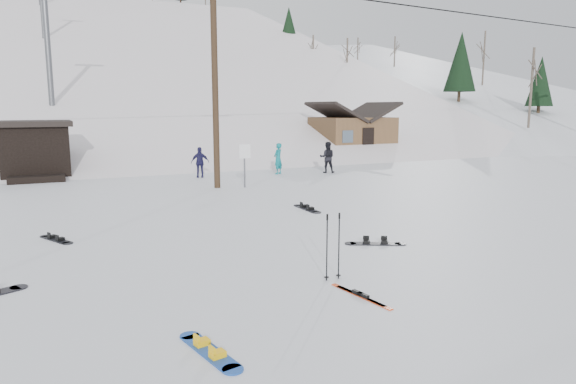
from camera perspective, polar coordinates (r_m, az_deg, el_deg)
name	(u,v)px	position (r m, az deg, el deg)	size (l,w,h in m)	color
ground	(355,313)	(8.86, 7.43, -13.21)	(200.00, 200.00, 0.00)	silver
ski_slope	(97,241)	(63.91, -20.45, -5.15)	(60.00, 75.00, 45.00)	white
ridge_right	(391,213)	(72.41, 11.39, -2.26)	(34.00, 85.00, 36.00)	silver
treeline_right	(421,136)	(63.53, 14.55, 6.04)	(20.00, 60.00, 10.00)	black
treeline_crest	(76,128)	(93.03, -22.53, 6.60)	(50.00, 6.00, 10.00)	black
utility_pole	(215,76)	(21.88, -8.13, 12.68)	(2.00, 0.26, 9.00)	#3A2819
trail_sign	(245,158)	(21.89, -4.84, 3.81)	(0.50, 0.09, 1.85)	#595B60
lift_hut	(35,149)	(27.88, -26.26, 4.26)	(3.40, 4.10, 2.75)	black
lift_tower_near	(47,36)	(37.14, -25.21, 15.44)	(2.20, 0.36, 8.00)	#595B60
cabin	(352,135)	(36.53, 7.13, 6.33)	(5.39, 4.40, 3.77)	brown
hero_snowboard	(210,351)	(7.59, -8.71, -17.02)	(0.55, 1.51, 0.11)	#1A4BAE
hero_skis	(361,295)	(9.57, 8.06, -11.31)	(0.34, 1.54, 0.08)	red
ski_poles	(333,246)	(10.21, 5.02, -5.99)	(0.37, 0.10, 1.35)	black
board_scatter_b	(56,239)	(14.60, -24.37, -4.79)	(0.78, 1.29, 0.10)	black
board_scatter_d	(375,243)	(13.09, 9.68, -5.63)	(1.39, 0.86, 0.11)	black
board_scatter_f	(307,208)	(17.28, 2.12, -1.83)	(0.32, 1.65, 0.12)	black
skier_teal	(278,159)	(26.31, -1.11, 3.73)	(0.58, 0.38, 1.59)	#0B6E76
skier_dark	(327,157)	(26.88, 4.38, 3.86)	(0.79, 0.61, 1.62)	black
skier_pink	(337,145)	(34.43, 5.46, 5.18)	(1.15, 0.66, 1.77)	#C7465C
skier_navy	(200,162)	(25.30, -9.74, 3.26)	(0.88, 0.36, 1.49)	#1E1B44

